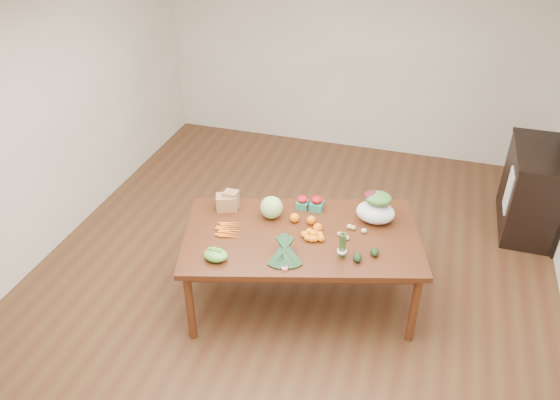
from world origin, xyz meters
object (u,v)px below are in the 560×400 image
(cabbage, at_px, (271,207))
(mandarin_cluster, at_px, (313,235))
(kale_bunch, at_px, (285,254))
(salad_bag, at_px, (376,209))
(dining_table, at_px, (301,268))
(cabinet, at_px, (531,190))
(asparagus_bundle, at_px, (342,245))
(paper_bag, at_px, (227,201))

(cabbage, bearing_deg, mandarin_cluster, -26.31)
(kale_bunch, xyz_separation_m, salad_bag, (0.60, 0.77, 0.05))
(dining_table, bearing_deg, cabinet, 25.92)
(dining_table, relative_size, mandarin_cluster, 11.17)
(cabinet, relative_size, kale_bunch, 2.55)
(cabinet, xyz_separation_m, asparagus_bundle, (-1.66, -2.05, 0.40))
(cabinet, xyz_separation_m, cabbage, (-2.38, -1.67, 0.38))
(paper_bag, bearing_deg, dining_table, -13.10)
(cabinet, xyz_separation_m, mandarin_cluster, (-1.94, -1.88, 0.33))
(mandarin_cluster, relative_size, kale_bunch, 0.45)
(kale_bunch, xyz_separation_m, asparagus_bundle, (0.42, 0.18, 0.05))
(kale_bunch, relative_size, salad_bag, 1.17)
(paper_bag, distance_m, mandarin_cluster, 0.89)
(kale_bunch, bearing_deg, mandarin_cluster, 51.53)
(cabbage, bearing_deg, dining_table, -27.89)
(kale_bunch, bearing_deg, paper_bag, 125.67)
(paper_bag, xyz_separation_m, mandarin_cluster, (0.87, -0.22, -0.04))
(dining_table, relative_size, cabinet, 1.97)
(cabinet, relative_size, salad_bag, 2.98)
(mandarin_cluster, relative_size, asparagus_bundle, 0.72)
(kale_bunch, height_order, salad_bag, salad_bag)
(cabbage, distance_m, mandarin_cluster, 0.49)
(cabbage, bearing_deg, kale_bunch, -62.88)
(cabinet, bearing_deg, kale_bunch, -133.04)
(kale_bunch, distance_m, asparagus_bundle, 0.46)
(mandarin_cluster, distance_m, kale_bunch, 0.38)
(kale_bunch, bearing_deg, cabinet, 30.98)
(cabinet, xyz_separation_m, kale_bunch, (-2.09, -2.24, 0.36))
(cabinet, bearing_deg, salad_bag, -135.30)
(cabbage, xyz_separation_m, kale_bunch, (0.29, -0.57, -0.02))
(cabinet, distance_m, kale_bunch, 3.08)
(cabbage, relative_size, asparagus_bundle, 0.82)
(paper_bag, height_order, salad_bag, salad_bag)
(kale_bunch, relative_size, asparagus_bundle, 1.60)
(dining_table, xyz_separation_m, mandarin_cluster, (0.11, -0.04, 0.42))
(cabinet, height_order, kale_bunch, cabinet)
(paper_bag, bearing_deg, salad_bag, 8.48)
(kale_bunch, height_order, asparagus_bundle, asparagus_bundle)
(dining_table, height_order, mandarin_cluster, mandarin_cluster)
(salad_bag, bearing_deg, cabbage, -167.35)
(mandarin_cluster, bearing_deg, dining_table, 158.65)
(paper_bag, bearing_deg, kale_bunch, -38.36)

